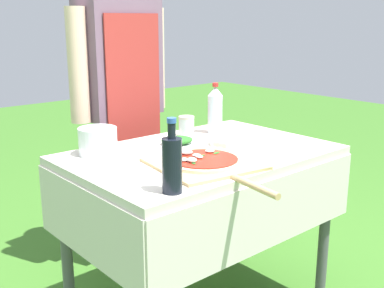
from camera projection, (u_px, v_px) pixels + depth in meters
The scene contains 9 objects.
prep_table at pixel (201, 175), 2.08m from camera, with size 1.13×0.76×0.79m.
person_cook at pixel (121, 88), 2.55m from camera, with size 0.62×0.26×1.67m.
pizza_on_peel at pixel (205, 163), 1.84m from camera, with size 0.42×0.63×0.05m.
oil_bottle at pixel (172, 164), 1.54m from camera, with size 0.07×0.07×0.25m.
water_bottle at pixel (215, 110), 2.35m from camera, with size 0.07×0.07×0.25m.
herb_container at pixel (177, 141), 2.14m from camera, with size 0.20×0.18×0.04m.
mixing_tub at pixel (98, 141), 1.99m from camera, with size 0.16×0.16×0.11m, color silver.
plate_stack at pixel (235, 141), 2.16m from camera, with size 0.23×0.23×0.03m.
sauce_jar at pixel (186, 128), 2.29m from camera, with size 0.07×0.07×0.10m.
Camera 1 is at (-1.32, -1.47, 1.34)m, focal length 45.00 mm.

